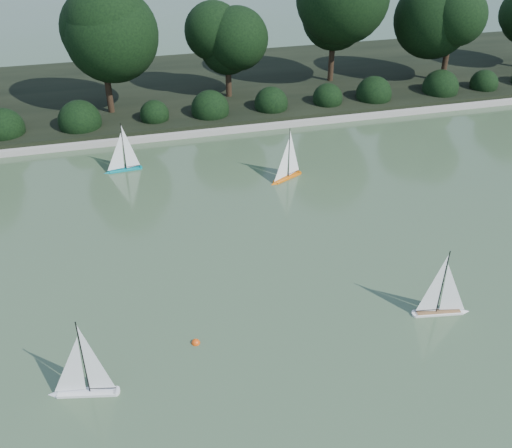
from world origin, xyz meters
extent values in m
plane|color=#314429|center=(0.00, 0.00, 0.00)|extent=(80.00, 80.00, 0.00)
cube|color=gray|center=(0.00, 9.00, 0.09)|extent=(40.00, 0.35, 0.18)
cube|color=black|center=(0.00, 13.00, 0.15)|extent=(40.00, 8.00, 0.30)
cylinder|color=black|center=(-3.00, 10.90, 0.83)|extent=(0.20, 0.20, 1.66)
sphere|color=black|center=(-3.00, 10.90, 2.85)|extent=(2.66, 2.66, 2.66)
cylinder|color=black|center=(1.00, 11.40, 0.63)|extent=(0.20, 0.20, 1.26)
sphere|color=black|center=(1.00, 11.40, 2.21)|extent=(2.10, 2.10, 2.10)
cylinder|color=black|center=(5.00, 12.10, 0.86)|extent=(0.20, 0.20, 1.73)
sphere|color=black|center=(5.00, 12.10, 2.99)|extent=(2.80, 2.80, 2.80)
cylinder|color=black|center=(9.00, 11.00, 0.74)|extent=(0.20, 0.20, 1.48)
sphere|color=black|center=(9.00, 11.00, 2.61)|extent=(2.52, 2.52, 2.52)
sphere|color=black|center=(-6.00, 9.90, 0.45)|extent=(1.10, 1.10, 1.10)
sphere|color=black|center=(-4.00, 9.90, 0.45)|extent=(1.10, 1.10, 1.10)
sphere|color=black|center=(-2.00, 9.90, 0.45)|extent=(1.10, 1.10, 1.10)
sphere|color=black|center=(0.00, 9.90, 0.45)|extent=(1.10, 1.10, 1.10)
sphere|color=black|center=(2.00, 9.90, 0.45)|extent=(1.10, 1.10, 1.10)
sphere|color=black|center=(4.00, 9.90, 0.45)|extent=(1.10, 1.10, 1.10)
sphere|color=black|center=(6.00, 9.90, 0.45)|extent=(1.10, 1.10, 1.10)
sphere|color=black|center=(8.00, 9.90, 0.45)|extent=(1.10, 1.10, 1.10)
sphere|color=black|center=(10.00, 9.90, 0.45)|extent=(1.10, 1.10, 1.10)
cube|color=silver|center=(-3.96, -0.62, 0.05)|extent=(0.93, 0.37, 0.09)
cone|color=silver|center=(-4.47, -0.51, 0.05)|extent=(0.22, 0.22, 0.18)
cylinder|color=silver|center=(-3.51, -0.72, 0.05)|extent=(0.13, 0.13, 0.09)
cylinder|color=black|center=(-3.91, -0.63, 0.80)|extent=(0.02, 0.02, 1.41)
cylinder|color=black|center=(-3.72, -0.68, 0.15)|extent=(0.41, 0.10, 0.01)
cube|color=white|center=(2.35, -0.34, 0.04)|extent=(0.91, 0.32, 0.09)
cone|color=white|center=(2.86, -0.42, 0.04)|extent=(0.20, 0.20, 0.18)
cylinder|color=white|center=(1.91, -0.27, 0.04)|extent=(0.12, 0.12, 0.09)
cube|color=olive|center=(2.35, -0.34, 0.09)|extent=(0.83, 0.26, 0.01)
cylinder|color=black|center=(2.31, -0.33, 0.78)|extent=(0.02, 0.02, 1.38)
cylinder|color=black|center=(2.11, -0.30, 0.14)|extent=(0.41, 0.08, 0.01)
cube|color=#DE610A|center=(1.28, 5.55, 0.04)|extent=(0.86, 0.56, 0.09)
cone|color=#DE610A|center=(0.83, 5.32, 0.04)|extent=(0.24, 0.24, 0.18)
cylinder|color=#DE610A|center=(1.67, 5.75, 0.04)|extent=(0.14, 0.14, 0.09)
cylinder|color=black|center=(1.32, 5.57, 0.77)|extent=(0.02, 0.02, 1.36)
cylinder|color=black|center=(1.49, 5.66, 0.14)|extent=(0.37, 0.20, 0.01)
cube|color=#087B7F|center=(-2.86, 7.12, 0.04)|extent=(0.85, 0.23, 0.08)
cone|color=#087B7F|center=(-3.35, 7.09, 0.04)|extent=(0.18, 0.18, 0.17)
cylinder|color=#087B7F|center=(-2.44, 7.16, 0.04)|extent=(0.11, 0.11, 0.08)
cylinder|color=black|center=(-2.82, 7.13, 0.74)|extent=(0.02, 0.02, 1.31)
cylinder|color=black|center=(-2.63, 7.14, 0.13)|extent=(0.39, 0.04, 0.01)
sphere|color=#DD460B|center=(-2.12, 0.04, 0.00)|extent=(0.15, 0.15, 0.15)
camera|label=1|loc=(-2.98, -7.26, 7.01)|focal=40.00mm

